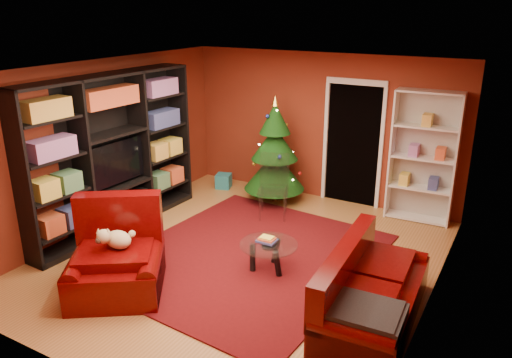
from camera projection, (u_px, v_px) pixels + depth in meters
The scene contains 18 objects.
floor at pixel (242, 259), 7.01m from camera, with size 5.00×5.50×0.05m, color #9B6532.
ceiling at pixel (240, 68), 6.13m from camera, with size 5.00×5.50×0.05m, color silver.
wall_back at pixel (322, 127), 8.85m from camera, with size 5.00×0.05×2.60m, color maroon.
wall_left at pixel (102, 145), 7.74m from camera, with size 0.05×5.50×2.60m, color maroon.
wall_right at pixel (441, 206), 5.39m from camera, with size 0.05×5.50×2.60m, color maroon.
doorway at pixel (353, 146), 8.61m from camera, with size 1.06×0.60×2.16m, color black, non-canonical shape.
rug at pixel (248, 256), 7.02m from camera, with size 3.11×3.63×0.02m, color #540B0E.
media_unit at pixel (112, 154), 7.61m from camera, with size 0.48×3.14×2.41m, color black, non-canonical shape.
christmas_tree at pixel (275, 151), 8.74m from camera, with size 1.08×1.08×1.92m, color black, non-canonical shape.
gift_box_teal at pixel (224, 181), 9.63m from camera, with size 0.27×0.27×0.27m, color teal.
gift_box_green at pixel (259, 189), 9.24m from camera, with size 0.23×0.23×0.23m, color #2A772B.
gift_box_red at pixel (267, 184), 9.56m from camera, with size 0.19×0.19×0.19m, color maroon.
white_bookshelf at pixel (423, 158), 7.91m from camera, with size 1.01×0.36×2.18m, color white, non-canonical shape.
armchair at pixel (115, 258), 6.03m from camera, with size 1.18×1.18×0.92m, color #410303, non-canonical shape.
dog at pixel (119, 240), 6.00m from camera, with size 0.40×0.30×0.30m, color beige, non-canonical shape.
sofa at pixel (375, 286), 5.51m from camera, with size 1.97×0.89×0.85m, color #410303, non-canonical shape.
coffee_table at pixel (269, 257), 6.60m from camera, with size 0.77×0.77×0.48m, color gray, non-canonical shape.
acrylic_chair at pixel (273, 191), 8.15m from camera, with size 0.49×0.54×0.96m, color #66605B, non-canonical shape.
Camera 1 is at (3.25, -5.33, 3.36)m, focal length 35.00 mm.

